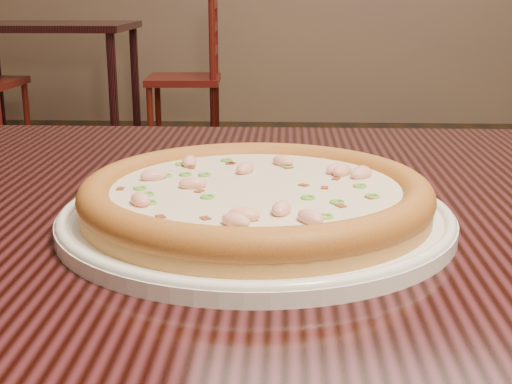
{
  "coord_description": "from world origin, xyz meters",
  "views": [
    {
      "loc": [
        -0.44,
        -0.68,
        0.95
      ],
      "look_at": [
        -0.46,
        -0.11,
        0.78
      ],
      "focal_mm": 50.0,
      "sensor_mm": 36.0,
      "label": 1
    }
  ],
  "objects_px": {
    "plate": "(256,216)",
    "chair_b": "(193,78)",
    "bg_table_left": "(48,39)",
    "hero_table": "(384,309)",
    "pizza": "(256,195)"
  },
  "relations": [
    {
      "from": "plate",
      "to": "chair_b",
      "type": "xyz_separation_m",
      "value": [
        -0.53,
        3.61,
        -0.32
      ]
    },
    {
      "from": "plate",
      "to": "chair_b",
      "type": "distance_m",
      "value": 3.66
    },
    {
      "from": "plate",
      "to": "bg_table_left",
      "type": "relative_size",
      "value": 0.33
    },
    {
      "from": "hero_table",
      "to": "pizza",
      "type": "bearing_deg",
      "value": -157.35
    },
    {
      "from": "pizza",
      "to": "hero_table",
      "type": "bearing_deg",
      "value": 22.65
    },
    {
      "from": "hero_table",
      "to": "pizza",
      "type": "relative_size",
      "value": 4.03
    },
    {
      "from": "plate",
      "to": "hero_table",
      "type": "bearing_deg",
      "value": 22.62
    },
    {
      "from": "chair_b",
      "to": "bg_table_left",
      "type": "bearing_deg",
      "value": 174.12
    },
    {
      "from": "plate",
      "to": "bg_table_left",
      "type": "distance_m",
      "value": 3.96
    },
    {
      "from": "hero_table",
      "to": "pizza",
      "type": "distance_m",
      "value": 0.18
    },
    {
      "from": "bg_table_left",
      "to": "chair_b",
      "type": "height_order",
      "value": "chair_b"
    },
    {
      "from": "hero_table",
      "to": "plate",
      "type": "distance_m",
      "value": 0.17
    },
    {
      "from": "plate",
      "to": "bg_table_left",
      "type": "bearing_deg",
      "value": 110.79
    },
    {
      "from": "hero_table",
      "to": "chair_b",
      "type": "bearing_deg",
      "value": 100.29
    },
    {
      "from": "bg_table_left",
      "to": "plate",
      "type": "bearing_deg",
      "value": -69.21
    }
  ]
}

